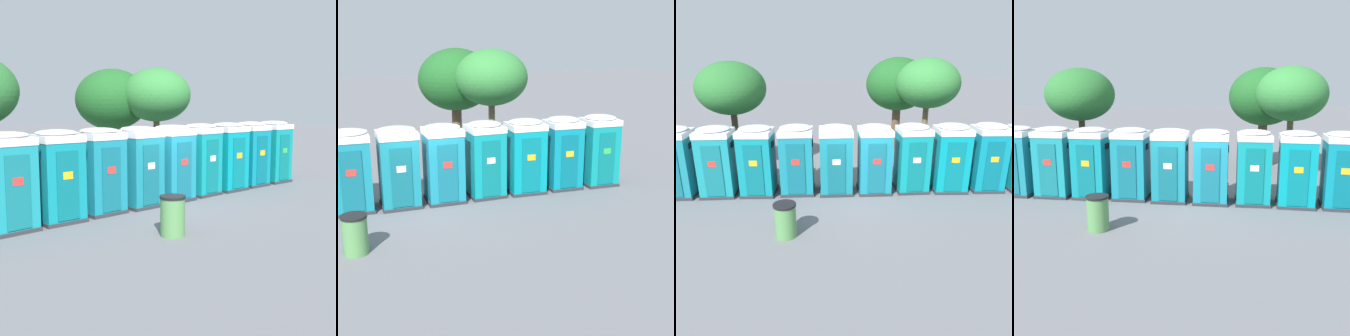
% 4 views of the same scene
% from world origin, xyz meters
% --- Properties ---
extents(ground_plane, '(120.00, 120.00, 0.00)m').
position_xyz_m(ground_plane, '(0.00, 0.00, 0.00)').
color(ground_plane, slate).
extents(portapotty_0, '(1.32, 1.32, 2.54)m').
position_xyz_m(portapotty_0, '(-6.38, 0.70, 1.28)').
color(portapotty_0, '#2D2D33').
rests_on(portapotty_0, ground).
extents(portapotty_1, '(1.31, 1.29, 2.54)m').
position_xyz_m(portapotty_1, '(-4.96, 0.56, 1.28)').
color(portapotty_1, '#2D2D33').
rests_on(portapotty_1, ground).
extents(portapotty_2, '(1.36, 1.35, 2.54)m').
position_xyz_m(portapotty_2, '(-3.54, 0.44, 1.28)').
color(portapotty_2, '#2D2D33').
rests_on(portapotty_2, ground).
extents(portapotty_3, '(1.32, 1.30, 2.54)m').
position_xyz_m(portapotty_3, '(-2.11, 0.36, 1.28)').
color(portapotty_3, '#2D2D33').
rests_on(portapotty_3, ground).
extents(portapotty_4, '(1.30, 1.29, 2.54)m').
position_xyz_m(portapotty_4, '(-0.70, 0.15, 1.28)').
color(portapotty_4, '#2D2D33').
rests_on(portapotty_4, ground).
extents(portapotty_5, '(1.29, 1.30, 2.54)m').
position_xyz_m(portapotty_5, '(0.72, 0.00, 1.28)').
color(portapotty_5, '#2D2D33').
rests_on(portapotty_5, ground).
extents(portapotty_6, '(1.23, 1.27, 2.54)m').
position_xyz_m(portapotty_6, '(2.14, -0.08, 1.28)').
color(portapotty_6, '#2D2D33').
rests_on(portapotty_6, ground).
extents(portapotty_7, '(1.38, 1.35, 2.54)m').
position_xyz_m(portapotty_7, '(3.55, -0.27, 1.28)').
color(portapotty_7, '#2D2D33').
rests_on(portapotty_7, ground).
extents(portapotty_8, '(1.31, 1.34, 2.54)m').
position_xyz_m(portapotty_8, '(4.97, -0.40, 1.28)').
color(portapotty_8, '#2D2D33').
rests_on(portapotty_8, ground).
extents(street_tree_0, '(2.84, 2.84, 4.67)m').
position_xyz_m(street_tree_0, '(-4.64, 3.08, 3.57)').
color(street_tree_0, '#4C3826').
rests_on(street_tree_0, ground).
extents(street_tree_1, '(3.02, 3.02, 4.78)m').
position_xyz_m(street_tree_1, '(4.21, 3.98, 3.59)').
color(street_tree_1, brown).
rests_on(street_tree_1, ground).
extents(street_tree_2, '(3.32, 3.32, 4.79)m').
position_xyz_m(street_tree_2, '(3.34, 5.92, 3.39)').
color(street_tree_2, brown).
rests_on(street_tree_2, ground).
extents(trash_can, '(0.64, 0.64, 1.00)m').
position_xyz_m(trash_can, '(-2.52, -2.84, 0.50)').
color(trash_can, '#518C4C').
rests_on(trash_can, ground).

